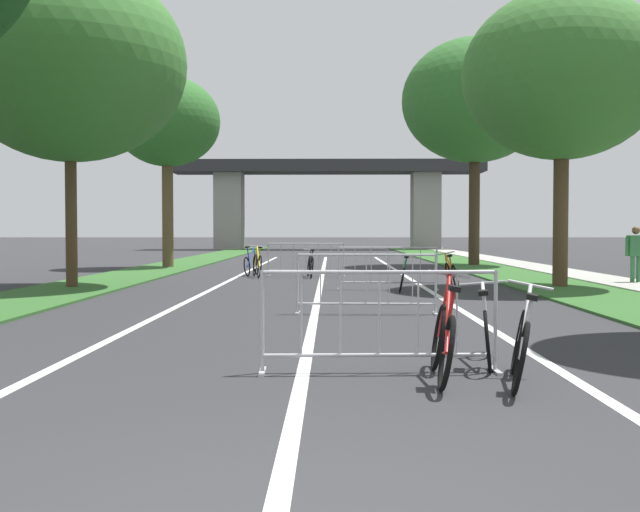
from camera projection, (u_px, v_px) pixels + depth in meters
The scene contains 24 objects.
grass_verge_left at pixel (171, 266), 30.05m from camera, with size 2.45×64.69×0.05m, color #2D5B26.
grass_verge_right at pixel (478, 267), 29.87m from camera, with size 2.45×64.69×0.05m, color #2D5B26.
sidewalk_path_right at pixel (530, 266), 29.84m from camera, with size 1.63×64.69×0.08m, color #9E9B93.
lane_stripe_center at pixel (321, 280), 22.21m from camera, with size 0.14×37.42×0.01m, color silver.
lane_stripe_right_lane at pixel (412, 280), 22.18m from camera, with size 0.14×37.42×0.01m, color silver.
lane_stripe_left_lane at pixel (231, 280), 22.25m from camera, with size 0.14×37.42×0.01m, color silver.
overpass_bridge at pixel (327, 186), 56.78m from camera, with size 23.09×3.75×6.60m.
tree_left_pine_near at pixel (70, 63), 18.82m from camera, with size 5.75×5.75×8.04m.
tree_left_cypress_far at pixel (167, 123), 29.06m from camera, with size 4.04×4.04×7.33m.
tree_right_oak_mid at pixel (562, 76), 19.03m from camera, with size 4.97×4.97×7.45m.
tree_right_pine_far at pixel (475, 101), 30.64m from camera, with size 5.88×5.88×9.18m.
crowd_barrier_nearest at pixel (379, 322), 7.77m from camera, with size 2.46×0.53×1.05m.
crowd_barrier_second at pixel (366, 284), 13.18m from camera, with size 2.46×0.52×1.05m.
crowd_barrier_third at pixel (388, 268), 18.59m from camera, with size 2.46×0.49×1.05m.
crowd_barrier_fourth at pixel (306, 260), 24.03m from camera, with size 2.46×0.55×1.05m.
bicycle_yellow_0 at pixel (257, 264), 23.62m from camera, with size 0.57×1.73×0.98m.
bicycle_blue_1 at pixel (251, 264), 24.49m from camera, with size 0.50×1.71×0.95m.
bicycle_green_2 at pixel (403, 277), 18.12m from camera, with size 0.59×1.62×0.89m.
bicycle_red_3 at pixel (443, 341), 7.36m from camera, with size 0.49×1.74×1.05m.
bicycle_orange_4 at pixel (451, 274), 19.11m from camera, with size 0.50×1.61×0.92m.
bicycle_silver_5 at pixel (521, 346), 7.17m from camera, with size 0.71×1.72×0.96m.
bicycle_white_6 at pixel (487, 330), 8.32m from camera, with size 0.53×1.73×0.89m.
bicycle_black_7 at pixel (310, 266), 23.49m from camera, with size 0.46×1.70×0.88m.
pedestrian_with_backpack at pixel (636, 249), 20.21m from camera, with size 0.57×0.30×1.56m.
Camera 1 is at (0.28, -3.46, 1.46)m, focal length 42.79 mm.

